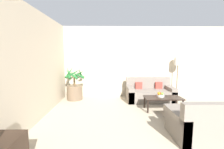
% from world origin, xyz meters
% --- Properties ---
extents(wall_back, '(8.63, 0.06, 2.70)m').
position_xyz_m(wall_back, '(0.00, 6.35, 1.35)').
color(wall_back, beige).
rests_on(wall_back, ground_plane).
extents(wall_left, '(0.06, 7.92, 2.70)m').
position_xyz_m(wall_left, '(-3.54, 3.16, 1.35)').
color(wall_left, beige).
rests_on(wall_left, ground_plane).
extents(potted_palm, '(0.73, 0.80, 1.24)m').
position_xyz_m(potted_palm, '(-3.06, 5.91, 0.40)').
color(potted_palm, brown).
rests_on(potted_palm, ground_plane).
extents(sofa_loveseat, '(1.63, 0.82, 0.80)m').
position_xyz_m(sofa_loveseat, '(-0.34, 5.74, 0.27)').
color(sofa_loveseat, gray).
rests_on(sofa_loveseat, ground_plane).
extents(floor_lamp, '(0.27, 0.27, 1.54)m').
position_xyz_m(floor_lamp, '(0.77, 6.06, 1.28)').
color(floor_lamp, brown).
rests_on(floor_lamp, ground_plane).
extents(coffee_table, '(1.08, 0.50, 0.39)m').
position_xyz_m(coffee_table, '(-0.21, 4.77, 0.34)').
color(coffee_table, black).
rests_on(coffee_table, ground_plane).
extents(fruit_bowl, '(0.22, 0.22, 0.06)m').
position_xyz_m(fruit_bowl, '(-0.27, 4.84, 0.42)').
color(fruit_bowl, beige).
rests_on(fruit_bowl, coffee_table).
extents(apple_red, '(0.08, 0.08, 0.08)m').
position_xyz_m(apple_red, '(-0.27, 4.90, 0.49)').
color(apple_red, red).
rests_on(apple_red, fruit_bowl).
extents(apple_green, '(0.08, 0.08, 0.08)m').
position_xyz_m(apple_green, '(-0.23, 4.82, 0.49)').
color(apple_green, olive).
rests_on(apple_green, fruit_bowl).
extents(orange_fruit, '(0.09, 0.09, 0.09)m').
position_xyz_m(orange_fruit, '(-0.32, 4.82, 0.49)').
color(orange_fruit, orange).
rests_on(orange_fruit, fruit_bowl).
extents(armchair, '(0.90, 0.82, 0.80)m').
position_xyz_m(armchair, '(-0.10, 3.24, 0.27)').
color(armchair, gray).
rests_on(armchair, ground_plane).
extents(ottoman, '(0.66, 0.50, 0.36)m').
position_xyz_m(ottoman, '(-0.05, 4.03, 0.18)').
color(ottoman, gray).
rests_on(ottoman, ground_plane).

